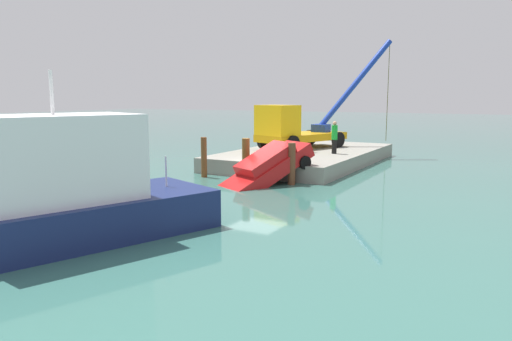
% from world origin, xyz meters
% --- Properties ---
extents(ground, '(200.00, 200.00, 0.00)m').
position_xyz_m(ground, '(0.00, 0.00, 0.00)').
color(ground, '#386B60').
extents(dock, '(12.99, 7.42, 0.82)m').
position_xyz_m(dock, '(-6.12, 0.00, 0.41)').
color(dock, gray).
rests_on(dock, ground).
extents(crane_truck, '(8.78, 6.35, 7.04)m').
position_xyz_m(crane_truck, '(-6.32, -0.79, 2.23)').
color(crane_truck, orange).
rests_on(crane_truck, dock).
extents(dock_worker, '(0.34, 0.34, 1.86)m').
position_xyz_m(dock_worker, '(-5.19, 2.16, 1.78)').
color(dock_worker, black).
rests_on(dock_worker, dock).
extents(salvaged_car, '(4.91, 3.67, 2.79)m').
position_xyz_m(salvaged_car, '(1.34, 1.15, 0.72)').
color(salvaged_car, red).
rests_on(salvaged_car, ground).
extents(piling_near, '(0.30, 0.30, 2.04)m').
position_xyz_m(piling_near, '(1.13, -2.50, 1.02)').
color(piling_near, brown).
rests_on(piling_near, ground).
extents(piling_mid, '(0.38, 0.38, 2.06)m').
position_xyz_m(piling_mid, '(0.87, -0.18, 1.03)').
color(piling_mid, brown).
rests_on(piling_mid, ground).
extents(piling_far, '(0.35, 0.35, 1.96)m').
position_xyz_m(piling_far, '(0.89, 2.31, 0.98)').
color(piling_far, brown).
rests_on(piling_far, ground).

